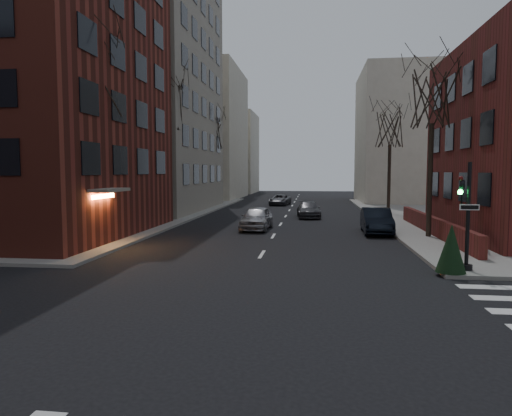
{
  "coord_description": "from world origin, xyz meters",
  "views": [
    {
      "loc": [
        2.33,
        -8.58,
        3.81
      ],
      "look_at": [
        -0.49,
        13.7,
        2.0
      ],
      "focal_mm": 32.0,
      "sensor_mm": 36.0,
      "label": 1
    }
  ],
  "objects": [
    {
      "name": "building_left_tan",
      "position": [
        -17.0,
        34.0,
        14.0
      ],
      "size": [
        18.0,
        18.0,
        28.0
      ],
      "primitive_type": "cube",
      "color": "gray",
      "rests_on": "ground"
    },
    {
      "name": "low_wall_right",
      "position": [
        9.3,
        19.0,
        0.65
      ],
      "size": [
        0.35,
        16.0,
        1.0
      ],
      "primitive_type": "cube",
      "color": "maroon",
      "rests_on": "sidewalk_far_right"
    },
    {
      "name": "tree_right_b",
      "position": [
        8.8,
        32.0,
        7.59
      ],
      "size": [
        3.74,
        3.74,
        9.18
      ],
      "color": "#2D231C",
      "rests_on": "sidewalk_far_right"
    },
    {
      "name": "building_distant_ra",
      "position": [
        15.0,
        50.0,
        8.0
      ],
      "size": [
        14.0,
        14.0,
        16.0
      ],
      "primitive_type": "cube",
      "color": "beige",
      "rests_on": "ground"
    },
    {
      "name": "building_distant_la",
      "position": [
        -15.0,
        55.0,
        9.0
      ],
      "size": [
        14.0,
        16.0,
        18.0
      ],
      "primitive_type": "cube",
      "color": "beige",
      "rests_on": "ground"
    },
    {
      "name": "car_lane_silver",
      "position": [
        -1.36,
        20.88,
        0.76
      ],
      "size": [
        1.96,
        4.52,
        1.52
      ],
      "primitive_type": "imported",
      "rotation": [
        0.0,
        0.0,
        -0.04
      ],
      "color": "#9A9A9F",
      "rests_on": "ground"
    },
    {
      "name": "car_lane_far",
      "position": [
        -1.42,
        42.72,
        0.6
      ],
      "size": [
        2.47,
        4.51,
        1.2
      ],
      "primitive_type": "imported",
      "rotation": [
        0.0,
        0.0,
        -0.12
      ],
      "color": "#46464C",
      "rests_on": "ground"
    },
    {
      "name": "tree_left_b",
      "position": [
        -8.8,
        26.0,
        8.91
      ],
      "size": [
        4.4,
        4.4,
        10.8
      ],
      "color": "#2D231C",
      "rests_on": "sidewalk_far_left"
    },
    {
      "name": "building_distant_lb",
      "position": [
        -13.0,
        72.0,
        7.0
      ],
      "size": [
        10.0,
        12.0,
        14.0
      ],
      "primitive_type": "cube",
      "color": "beige",
      "rests_on": "ground"
    },
    {
      "name": "sandwich_board",
      "position": [
        7.3,
        8.5,
        0.55
      ],
      "size": [
        0.45,
        0.56,
        0.79
      ],
      "primitive_type": "cube",
      "rotation": [
        0.0,
        0.0,
        0.22
      ],
      "color": "silver",
      "rests_on": "sidewalk_far_right"
    },
    {
      "name": "streetlamp_far",
      "position": [
        -8.2,
        42.0,
        4.24
      ],
      "size": [
        0.36,
        0.36,
        6.28
      ],
      "color": "black",
      "rests_on": "sidewalk_far_left"
    },
    {
      "name": "tree_right_a",
      "position": [
        8.8,
        18.0,
        8.03
      ],
      "size": [
        3.96,
        3.96,
        9.72
      ],
      "color": "#2D231C",
      "rests_on": "sidewalk_far_right"
    },
    {
      "name": "building_left_brick",
      "position": [
        -15.5,
        16.5,
        9.0
      ],
      "size": [
        15.0,
        15.0,
        18.0
      ],
      "primitive_type": "cube",
      "color": "maroon",
      "rests_on": "ground"
    },
    {
      "name": "tree_left_c",
      "position": [
        -8.8,
        40.0,
        8.03
      ],
      "size": [
        3.96,
        3.96,
        9.72
      ],
      "color": "#2D231C",
      "rests_on": "sidewalk_far_left"
    },
    {
      "name": "ground",
      "position": [
        0.0,
        0.0,
        0.0
      ],
      "size": [
        160.0,
        160.0,
        0.0
      ],
      "primitive_type": "plane",
      "color": "black",
      "rests_on": "ground"
    },
    {
      "name": "tree_left_a",
      "position": [
        -8.8,
        14.0,
        8.47
      ],
      "size": [
        4.18,
        4.18,
        10.26
      ],
      "color": "#2D231C",
      "rests_on": "sidewalk_far_left"
    },
    {
      "name": "car_lane_gray",
      "position": [
        1.93,
        29.08,
        0.65
      ],
      "size": [
        2.16,
        4.61,
        1.3
      ],
      "primitive_type": "imported",
      "rotation": [
        0.0,
        0.0,
        0.08
      ],
      "color": "#38383C",
      "rests_on": "ground"
    },
    {
      "name": "evergreen_shrub",
      "position": [
        7.3,
        8.5,
        1.03
      ],
      "size": [
        1.39,
        1.39,
        1.76
      ],
      "primitive_type": "cone",
      "rotation": [
        0.0,
        0.0,
        0.4
      ],
      "color": "#163119",
      "rests_on": "sidewalk_far_right"
    },
    {
      "name": "traffic_signal",
      "position": [
        7.94,
        8.99,
        1.91
      ],
      "size": [
        0.76,
        0.44,
        4.0
      ],
      "color": "black",
      "rests_on": "sidewalk_far_right"
    },
    {
      "name": "streetlamp_near",
      "position": [
        -8.2,
        22.0,
        4.24
      ],
      "size": [
        0.36,
        0.36,
        6.28
      ],
      "color": "black",
      "rests_on": "sidewalk_far_left"
    },
    {
      "name": "parked_sedan",
      "position": [
        6.19,
        19.96,
        0.78
      ],
      "size": [
        1.77,
        4.78,
        1.56
      ],
      "primitive_type": "imported",
      "rotation": [
        0.0,
        0.0,
        -0.03
      ],
      "color": "black",
      "rests_on": "ground"
    }
  ]
}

